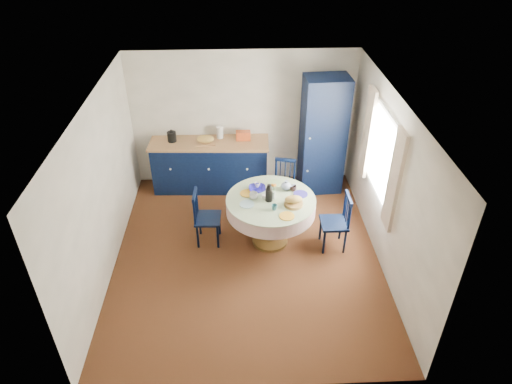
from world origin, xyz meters
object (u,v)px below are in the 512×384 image
kitchen_counter (210,164)px  mug_a (254,196)px  dining_table (271,206)px  chair_right (337,222)px  pantry_cabinet (323,136)px  mug_d (257,185)px  cobalt_bowl (257,189)px  chair_left (205,217)px  mug_b (274,207)px  mug_c (293,188)px  chair_far (284,184)px

kitchen_counter → mug_a: size_ratio=16.82×
mug_a → dining_table: bearing=-6.2°
chair_right → pantry_cabinet: bearing=179.3°
mug_d → cobalt_bowl: (-0.00, -0.10, -0.01)m
dining_table → mug_a: 0.32m
kitchen_counter → chair_left: kitchen_counter is taller
mug_a → mug_d: mug_a is taller
dining_table → mug_b: 0.32m
chair_right → mug_c: chair_right is taller
chair_left → chair_right: (2.02, -0.22, 0.01)m
pantry_cabinet → chair_far: (-0.73, -0.58, -0.62)m
kitchen_counter → mug_a: (0.73, -1.63, 0.39)m
mug_a → mug_b: mug_a is taller
chair_far → mug_d: bearing=-113.2°
chair_far → mug_c: mug_c is taller
mug_c → mug_b: bearing=-123.6°
chair_left → mug_a: bearing=-90.3°
mug_a → mug_c: mug_a is taller
chair_far → mug_a: bearing=-106.2°
mug_d → mug_a: bearing=-102.4°
kitchen_counter → chair_right: (2.00, -1.81, -0.01)m
dining_table → chair_right: size_ratio=1.45×
dining_table → mug_a: bearing=173.8°
dining_table → mug_c: (0.35, 0.22, 0.17)m
mug_a → mug_b: 0.42m
mug_c → cobalt_bowl: (-0.55, 0.02, -0.01)m
chair_left → chair_far: size_ratio=1.03×
pantry_cabinet → chair_right: bearing=-94.1°
chair_right → mug_b: bearing=-82.7°
kitchen_counter → mug_c: 2.01m
pantry_cabinet → mug_b: size_ratio=23.85×
chair_right → cobalt_bowl: chair_right is taller
dining_table → mug_a: size_ratio=10.62×
mug_a → mug_c: size_ratio=1.18×
chair_far → cobalt_bowl: (-0.49, -0.73, 0.40)m
chair_left → cobalt_bowl: 0.92m
dining_table → chair_far: dining_table is taller
chair_far → mug_a: mug_a is taller
pantry_cabinet → chair_right: pantry_cabinet is taller
pantry_cabinet → chair_right: 1.80m
dining_table → mug_a: dining_table is taller
cobalt_bowl → mug_d: bearing=87.3°
mug_a → mug_d: bearing=77.6°
pantry_cabinet → cobalt_bowl: (-1.22, -1.31, -0.22)m
mug_d → mug_b: bearing=-70.0°
chair_far → mug_b: (-0.26, -1.24, 0.41)m
dining_table → cobalt_bowl: bearing=130.6°
mug_a → mug_c: bearing=17.1°
dining_table → mug_c: size_ratio=12.50×
chair_far → chair_right: (0.71, -1.12, 0.02)m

